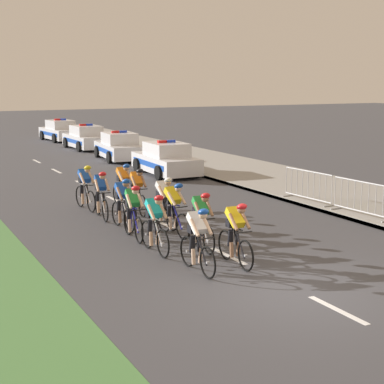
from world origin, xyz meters
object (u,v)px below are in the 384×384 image
(cyclist_fourth, at_px, (201,220))
(police_car_furthest, at_px, (60,131))
(cyclist_eleventh, at_px, (85,187))
(police_car_nearest, at_px, (166,160))
(cyclist_sixth, at_px, (174,208))
(cyclist_fifth, at_px, (133,211))
(cyclist_tenth, at_px, (137,190))
(cyclist_third, at_px, (155,222))
(cyclist_seventh, at_px, (123,203))
(cyclist_twelfth, at_px, (124,184))
(police_car_third, at_px, (86,138))
(crowd_barrier_rear, at_px, (308,186))
(police_car_second, at_px, (119,147))
(cyclist_eighth, at_px, (164,201))
(crowd_barrier_middle, at_px, (361,199))
(cyclist_ninth, at_px, (101,194))
(cyclist_lead, at_px, (198,239))
(cyclist_second, at_px, (236,233))

(cyclist_fourth, xyz_separation_m, police_car_furthest, (4.54, 29.81, -0.11))
(cyclist_eleventh, height_order, police_car_nearest, police_car_nearest)
(cyclist_fourth, distance_m, cyclist_sixth, 1.58)
(cyclist_fifth, distance_m, cyclist_tenth, 3.11)
(cyclist_third, xyz_separation_m, police_car_nearest, (5.71, 11.56, -0.11))
(cyclist_seventh, xyz_separation_m, cyclist_twelfth, (1.14, 2.91, 0.00))
(cyclist_third, xyz_separation_m, police_car_third, (5.71, 23.51, -0.11))
(crowd_barrier_rear, bearing_deg, cyclist_third, -156.99)
(cyclist_fourth, height_order, police_car_second, police_car_second)
(cyclist_fifth, relative_size, cyclist_eleventh, 1.00)
(cyclist_fourth, height_order, cyclist_eighth, same)
(cyclist_third, bearing_deg, cyclist_eighth, 60.15)
(cyclist_eleventh, height_order, cyclist_twelfth, same)
(cyclist_fourth, xyz_separation_m, cyclist_eleventh, (-1.12, 6.06, 0.00))
(crowd_barrier_middle, xyz_separation_m, crowd_barrier_rear, (-0.07, 2.55, 0.00))
(cyclist_third, bearing_deg, cyclist_fourth, -12.61)
(cyclist_fourth, distance_m, crowd_barrier_rear, 6.87)
(cyclist_ninth, bearing_deg, crowd_barrier_rear, -9.70)
(cyclist_tenth, distance_m, crowd_barrier_rear, 6.01)
(cyclist_twelfth, bearing_deg, crowd_barrier_middle, -40.57)
(police_car_nearest, bearing_deg, cyclist_eleventh, -134.45)
(cyclist_lead, relative_size, cyclist_seventh, 1.00)
(cyclist_second, distance_m, cyclist_sixth, 3.11)
(cyclist_seventh, distance_m, cyclist_ninth, 1.60)
(cyclist_tenth, bearing_deg, cyclist_fourth, -91.86)
(police_car_furthest, bearing_deg, cyclist_lead, -99.92)
(cyclist_second, bearing_deg, police_car_third, 80.03)
(cyclist_third, relative_size, cyclist_tenth, 1.00)
(cyclist_ninth, height_order, police_car_third, police_car_third)
(cyclist_twelfth, bearing_deg, cyclist_third, -103.37)
(cyclist_eleventh, xyz_separation_m, police_car_nearest, (5.66, 5.77, -0.11))
(cyclist_sixth, bearing_deg, cyclist_twelfth, 87.70)
(cyclist_eighth, bearing_deg, police_car_nearest, 64.67)
(cyclist_ninth, relative_size, crowd_barrier_middle, 0.74)
(cyclist_seventh, bearing_deg, cyclist_lead, -89.64)
(cyclist_fifth, height_order, crowd_barrier_rear, cyclist_fifth)
(cyclist_eighth, height_order, crowd_barrier_middle, cyclist_eighth)
(cyclist_sixth, bearing_deg, cyclist_second, -88.11)
(police_car_nearest, height_order, police_car_third, same)
(cyclist_twelfth, bearing_deg, police_car_furthest, 79.64)
(cyclist_eleventh, height_order, police_car_furthest, police_car_furthest)
(cyclist_eighth, distance_m, police_car_second, 15.87)
(cyclist_eighth, bearing_deg, cyclist_lead, -105.01)
(cyclist_second, xyz_separation_m, police_car_furthest, (4.45, 31.34, -0.11))
(cyclist_third, height_order, cyclist_fifth, same)
(police_car_nearest, relative_size, police_car_second, 0.98)
(cyclist_third, distance_m, cyclist_twelfth, 5.74)
(police_car_nearest, bearing_deg, cyclist_fifth, -119.46)
(cyclist_third, height_order, cyclist_fourth, same)
(cyclist_lead, distance_m, crowd_barrier_rear, 8.53)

